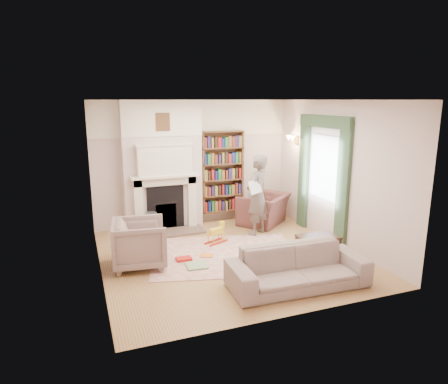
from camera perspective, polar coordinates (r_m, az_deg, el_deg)
name	(u,v)px	position (r m, az deg, el deg)	size (l,w,h in m)	color
floor	(229,256)	(7.44, 0.68, -9.08)	(4.50, 4.50, 0.00)	olive
ceiling	(229,100)	(6.89, 0.75, 13.04)	(4.50, 4.50, 0.00)	white
wall_back	(193,163)	(9.13, -4.41, 4.18)	(4.50, 4.50, 0.00)	beige
wall_front	(294,215)	(5.06, 9.98, -3.23)	(4.50, 4.50, 0.00)	beige
wall_left	(95,191)	(6.58, -17.89, 0.11)	(4.50, 4.50, 0.00)	beige
wall_right	(336,173)	(8.10, 15.73, 2.61)	(4.50, 4.50, 0.00)	beige
fireplace	(163,167)	(8.76, -8.76, 3.61)	(1.70, 0.58, 2.80)	beige
bookcase	(222,172)	(9.25, -0.28, 2.92)	(1.00, 0.24, 1.85)	brown
window	(324,168)	(8.41, 14.07, 3.41)	(0.02, 0.90, 1.30)	silver
curtain_left	(343,186)	(7.88, 16.62, 0.77)	(0.07, 0.32, 2.40)	#2D472F
curtain_right	(304,174)	(9.01, 11.30, 2.56)	(0.07, 0.32, 2.40)	#2D472F
pelmet	(325,121)	(8.28, 14.17, 9.75)	(0.09, 1.70, 0.24)	#2D472F
wall_sconce	(289,141)	(9.17, 9.27, 7.24)	(0.20, 0.24, 0.24)	gold
rug	(225,255)	(7.46, 0.16, -8.95)	(2.64, 2.03, 0.01)	beige
armchair_reading	(263,209)	(9.21, 5.66, -2.48)	(1.06, 0.93, 0.69)	#432424
armchair_left	(140,243)	(7.02, -11.95, -7.17)	(0.87, 0.90, 0.82)	gray
sofa	(298,268)	(6.27, 10.52, -10.57)	(2.13, 0.83, 0.62)	#A79F8A
man_reading	(257,195)	(8.37, 4.77, -0.45)	(0.62, 0.41, 1.71)	#5D524A
newspaper	(255,187)	(8.08, 4.44, 0.72)	(0.39, 0.02, 0.27)	silver
coffee_table	(318,248)	(7.36, 13.25, -7.79)	(0.70, 0.45, 0.45)	#351F12
paraffin_heater	(152,226)	(8.36, -10.31, -4.75)	(0.24, 0.24, 0.55)	#93959A
rocking_horse	(216,233)	(7.97, -1.14, -5.92)	(0.48, 0.19, 0.42)	gold
board_game	(197,265)	(6.97, -3.93, -10.42)	(0.35, 0.35, 0.03)	#EBE252
game_box_lid	(184,259)	(7.23, -5.76, -9.49)	(0.27, 0.18, 0.04)	red
comic_annuals	(239,260)	(7.21, 2.15, -9.63)	(1.08, 1.08, 0.02)	red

